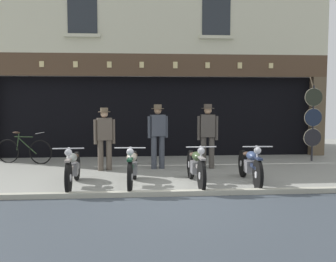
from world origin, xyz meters
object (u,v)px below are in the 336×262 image
at_px(motorcycle_center_left, 132,166).
at_px(leaning_bicycle, 24,150).
at_px(motorcycle_left, 73,167).
at_px(motorcycle_center_right, 250,164).
at_px(salesman_right, 208,133).
at_px(tyre_sign_pole, 313,118).
at_px(motorcycle_center, 196,165).
at_px(shopkeeper_center, 158,133).
at_px(advert_board_near, 106,110).
at_px(salesman_left, 105,136).

bearing_deg(motorcycle_center_left, leaning_bicycle, -41.86).
bearing_deg(motorcycle_left, motorcycle_center_right, 178.73).
xyz_separation_m(motorcycle_center_right, salesman_right, (-0.61, 1.91, 0.55)).
relative_size(motorcycle_center_right, leaning_bicycle, 1.21).
xyz_separation_m(tyre_sign_pole, leaning_bicycle, (-8.62, 0.28, -0.92)).
height_order(salesman_right, leaning_bicycle, salesman_right).
bearing_deg(motorcycle_left, motorcycle_center_left, 177.63).
height_order(motorcycle_center, tyre_sign_pole, tyre_sign_pole).
bearing_deg(salesman_right, motorcycle_center, 78.36).
bearing_deg(shopkeeper_center, motorcycle_center_left, 60.10).
height_order(motorcycle_left, tyre_sign_pole, tyre_sign_pole).
xyz_separation_m(motorcycle_left, motorcycle_center_left, (1.28, -0.01, 0.00)).
height_order(shopkeeper_center, salesman_right, salesman_right).
height_order(motorcycle_center_left, salesman_right, salesman_right).
bearing_deg(tyre_sign_pole, leaning_bicycle, 178.13).
xyz_separation_m(motorcycle_left, motorcycle_center, (2.67, -0.05, 0.00)).
bearing_deg(shopkeeper_center, leaning_bicycle, -28.90).
xyz_separation_m(motorcycle_left, advert_board_near, (0.38, 4.37, 1.09)).
distance_m(salesman_left, tyre_sign_pole, 6.26).
height_order(motorcycle_center, salesman_right, salesman_right).
bearing_deg(motorcycle_center_left, shopkeeper_center, -104.87).
relative_size(tyre_sign_pole, advert_board_near, 2.43).
bearing_deg(motorcycle_center_right, motorcycle_left, 3.37).
bearing_deg(motorcycle_left, tyre_sign_pole, -158.06).
bearing_deg(salesman_left, motorcycle_center, 127.17).
bearing_deg(salesman_right, leaning_bicycle, -7.90).
height_order(salesman_right, tyre_sign_pole, tyre_sign_pole).
relative_size(motorcycle_center_left, advert_board_near, 2.21).
xyz_separation_m(motorcycle_center, shopkeeper_center, (-0.72, 2.06, 0.53)).
relative_size(motorcycle_left, salesman_left, 1.24).
bearing_deg(motorcycle_left, advert_board_near, -96.70).
xyz_separation_m(salesman_left, advert_board_near, (-0.15, 2.50, 0.61)).
bearing_deg(motorcycle_center, motorcycle_left, -2.23).
relative_size(salesman_right, leaning_bicycle, 1.02).
bearing_deg(motorcycle_left, shopkeeper_center, -135.76).
distance_m(motorcycle_left, salesman_left, 2.01).
height_order(motorcycle_center_left, shopkeeper_center, shopkeeper_center).
xyz_separation_m(motorcycle_center_left, salesman_right, (2.02, 1.95, 0.54)).
xyz_separation_m(motorcycle_center, motorcycle_center_right, (1.23, 0.08, -0.01)).
bearing_deg(motorcycle_center, shopkeeper_center, -71.92).
bearing_deg(motorcycle_center_right, salesman_left, -25.80).
bearing_deg(salesman_left, advert_board_near, -97.32).
bearing_deg(motorcycle_center_right, tyre_sign_pole, -130.98).
bearing_deg(motorcycle_center, motorcycle_center_right, -177.73).
distance_m(tyre_sign_pole, leaning_bicycle, 8.67).
xyz_separation_m(salesman_right, tyre_sign_pole, (3.40, 0.99, 0.33)).
bearing_deg(motorcycle_center_left, tyre_sign_pole, -148.06).
height_order(motorcycle_center, leaning_bicycle, motorcycle_center).
xyz_separation_m(motorcycle_left, salesman_left, (0.53, 1.88, 0.48)).
relative_size(motorcycle_center_right, shopkeeper_center, 1.19).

